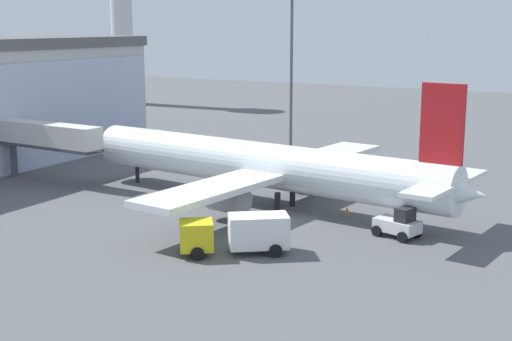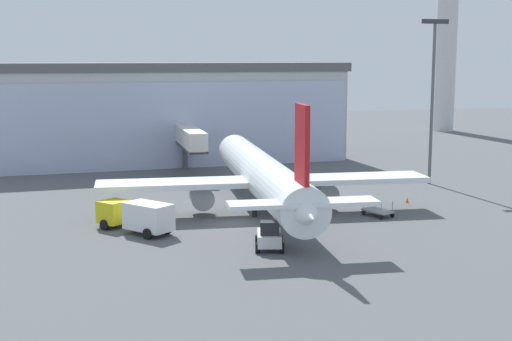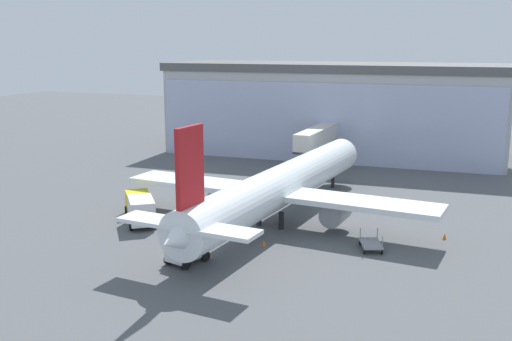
# 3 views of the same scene
# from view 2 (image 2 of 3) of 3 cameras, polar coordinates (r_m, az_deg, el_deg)

# --- Properties ---
(ground) EXTENTS (240.00, 240.00, 0.00)m
(ground) POSITION_cam_2_polar(r_m,az_deg,el_deg) (63.11, -1.53, -4.23)
(ground) COLOR #545659
(terminal_building) EXTENTS (50.67, 16.55, 13.76)m
(terminal_building) POSITION_cam_2_polar(r_m,az_deg,el_deg) (101.30, -7.36, 4.65)
(terminal_building) COLOR #B4B4B4
(terminal_building) RESTS_ON ground
(jet_bridge) EXTENTS (2.80, 13.28, 5.82)m
(jet_bridge) POSITION_cam_2_polar(r_m,az_deg,el_deg) (88.73, -5.29, 2.49)
(jet_bridge) COLOR beige
(jet_bridge) RESTS_ON ground
(control_tower) EXTENTS (7.40, 7.40, 36.59)m
(control_tower) POSITION_cam_2_polar(r_m,az_deg,el_deg) (147.32, 15.03, 11.43)
(control_tower) COLOR silver
(control_tower) RESTS_ON ground
(apron_light_mast) EXTENTS (3.20, 0.40, 18.72)m
(apron_light_mast) POSITION_cam_2_polar(r_m,az_deg,el_deg) (83.89, 13.96, 6.46)
(apron_light_mast) COLOR #59595E
(apron_light_mast) RESTS_ON ground
(airplane) EXTENTS (31.09, 38.93, 11.18)m
(airplane) POSITION_cam_2_polar(r_m,az_deg,el_deg) (67.10, 0.53, -0.43)
(airplane) COLOR white
(airplane) RESTS_ON ground
(catering_truck) EXTENTS (6.12, 7.17, 2.65)m
(catering_truck) POSITION_cam_2_polar(r_m,az_deg,el_deg) (60.30, -9.50, -3.55)
(catering_truck) COLOR yellow
(catering_truck) RESTS_ON ground
(baggage_cart) EXTENTS (2.46, 3.18, 1.50)m
(baggage_cart) POSITION_cam_2_polar(r_m,az_deg,el_deg) (66.60, 9.73, -3.21)
(baggage_cart) COLOR gray
(baggage_cart) RESTS_ON ground
(pushback_tug) EXTENTS (2.89, 3.57, 2.30)m
(pushback_tug) POSITION_cam_2_polar(r_m,az_deg,el_deg) (54.41, 1.08, -5.34)
(pushback_tug) COLOR silver
(pushback_tug) RESTS_ON ground
(safety_cone_nose) EXTENTS (0.36, 0.36, 0.55)m
(safety_cone_nose) POSITION_cam_2_polar(r_m,az_deg,el_deg) (61.29, 3.36, -4.38)
(safety_cone_nose) COLOR orange
(safety_cone_nose) RESTS_ON ground
(safety_cone_wingtip) EXTENTS (0.36, 0.36, 0.55)m
(safety_cone_wingtip) POSITION_cam_2_polar(r_m,az_deg,el_deg) (73.42, 12.00, -2.32)
(safety_cone_wingtip) COLOR orange
(safety_cone_wingtip) RESTS_ON ground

